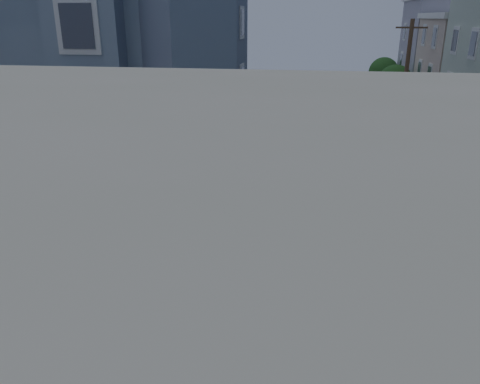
% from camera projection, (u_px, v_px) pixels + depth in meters
% --- Properties ---
extents(ground, '(120.00, 120.00, 0.00)m').
position_uv_depth(ground, '(141.00, 305.00, 16.01)').
color(ground, black).
rests_on(ground, ground).
extents(sidewalk_nw, '(33.00, 42.00, 0.15)m').
position_uv_depth(sidewalk_nw, '(85.00, 134.00, 39.26)').
color(sidewalk_nw, gray).
rests_on(sidewalk_nw, ground).
extents(corner_building, '(14.60, 14.60, 11.40)m').
position_uv_depth(corner_building, '(99.00, 85.00, 25.02)').
color(corner_building, slate).
rests_on(corner_building, sidewalk_nw).
extents(row_house_d, '(12.00, 8.60, 10.50)m').
position_uv_depth(row_house_d, '(473.00, 62.00, 42.62)').
color(row_house_d, '#A19AAA').
rests_on(row_house_d, sidewalk_ne).
extents(utility_pole, '(2.20, 0.30, 9.00)m').
position_uv_depth(utility_pole, '(405.00, 81.00, 34.71)').
color(utility_pole, '#4C3826').
rests_on(utility_pole, sidewalk_ne).
extents(street_tree_near, '(3.00, 3.00, 5.30)m').
position_uv_depth(street_tree_near, '(395.00, 82.00, 40.53)').
color(street_tree_near, '#4C3826').
rests_on(street_tree_near, sidewalk_ne).
extents(street_tree_far, '(3.00, 3.00, 5.30)m').
position_uv_depth(street_tree_far, '(383.00, 72.00, 47.92)').
color(street_tree_far, '#4C3826').
rests_on(street_tree_far, sidewalk_ne).
extents(running_child, '(0.67, 0.56, 1.56)m').
position_uv_depth(running_child, '(291.00, 356.00, 12.44)').
color(running_child, '#EFED7A').
rests_on(running_child, ground).
extents(pedestrian_a, '(0.73, 0.57, 1.50)m').
position_uv_depth(pedestrian_a, '(395.00, 141.00, 33.50)').
color(pedestrian_a, black).
rests_on(pedestrian_a, sidewalk_ne).
extents(pedestrian_b, '(1.04, 0.57, 1.68)m').
position_uv_depth(pedestrian_b, '(422.00, 163.00, 28.25)').
color(pedestrian_b, '#26242C').
rests_on(pedestrian_b, sidewalk_ne).
extents(parked_car_a, '(1.87, 3.77, 1.23)m').
position_uv_depth(parked_car_a, '(421.00, 213.00, 21.92)').
color(parked_car_a, '#999CA0').
rests_on(parked_car_a, ground).
extents(parked_car_b, '(1.88, 4.42, 1.42)m').
position_uv_depth(parked_car_b, '(364.00, 169.00, 28.02)').
color(parked_car_b, '#313235').
rests_on(parked_car_b, ground).
extents(parked_car_c, '(2.26, 4.74, 1.33)m').
position_uv_depth(parked_car_c, '(371.00, 148.00, 32.70)').
color(parked_car_c, '#511219').
rests_on(parked_car_c, ground).
extents(parked_car_d, '(2.62, 5.43, 1.49)m').
position_uv_depth(parked_car_d, '(353.00, 130.00, 37.62)').
color(parked_car_d, '#AEB5B9').
rests_on(parked_car_d, ground).
extents(traffic_signal, '(0.58, 0.51, 4.53)m').
position_uv_depth(traffic_signal, '(161.00, 178.00, 18.68)').
color(traffic_signal, black).
rests_on(traffic_signal, sidewalk_nw).
extents(fire_hydrant, '(0.48, 0.28, 0.84)m').
position_uv_depth(fire_hydrant, '(429.00, 206.00, 22.86)').
color(fire_hydrant, silver).
rests_on(fire_hydrant, sidewalk_ne).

